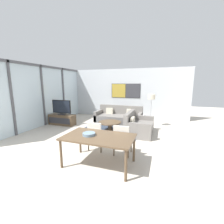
% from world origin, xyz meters
% --- Properties ---
extents(ground_plane, '(24.00, 24.00, 0.00)m').
position_xyz_m(ground_plane, '(0.00, 0.00, 0.00)').
color(ground_plane, beige).
extents(wall_back, '(7.21, 0.09, 2.80)m').
position_xyz_m(wall_back, '(0.00, 6.09, 1.41)').
color(wall_back, silver).
rests_on(wall_back, ground_plane).
extents(window_wall_left, '(0.07, 6.09, 2.80)m').
position_xyz_m(window_wall_left, '(-3.10, 3.04, 1.53)').
color(window_wall_left, silver).
rests_on(window_wall_left, ground_plane).
extents(area_rug, '(2.47, 2.02, 0.01)m').
position_xyz_m(area_rug, '(0.17, 3.21, 0.00)').
color(area_rug, '#333D4C').
rests_on(area_rug, ground_plane).
extents(tv_console, '(1.27, 0.48, 0.50)m').
position_xyz_m(tv_console, '(-2.34, 3.38, 0.25)').
color(tv_console, brown).
rests_on(tv_console, ground_plane).
extents(television, '(1.00, 0.20, 0.70)m').
position_xyz_m(television, '(-2.34, 3.38, 0.84)').
color(television, '#2D2D33').
rests_on(television, tv_console).
extents(sofa_main, '(2.26, 0.98, 0.86)m').
position_xyz_m(sofa_main, '(0.17, 4.55, 0.27)').
color(sofa_main, slate).
rests_on(sofa_main, ground_plane).
extents(sofa_side, '(0.98, 1.44, 0.86)m').
position_xyz_m(sofa_side, '(1.32, 3.25, 0.27)').
color(sofa_side, slate).
rests_on(sofa_side, ground_plane).
extents(coffee_table, '(0.93, 0.93, 0.39)m').
position_xyz_m(coffee_table, '(0.17, 3.21, 0.29)').
color(coffee_table, brown).
rests_on(coffee_table, ground_plane).
extents(dining_table, '(1.67, 0.98, 0.73)m').
position_xyz_m(dining_table, '(0.82, 0.62, 0.66)').
color(dining_table, brown).
rests_on(dining_table, ground_plane).
extents(dining_chair_left, '(0.46, 0.46, 0.87)m').
position_xyz_m(dining_chair_left, '(0.42, 1.34, 0.50)').
color(dining_chair_left, beige).
rests_on(dining_chair_left, ground_plane).
extents(dining_chair_centre, '(0.46, 0.46, 0.87)m').
position_xyz_m(dining_chair_centre, '(1.23, 1.28, 0.50)').
color(dining_chair_centre, beige).
rests_on(dining_chair_centre, ground_plane).
extents(fruit_bowl, '(0.31, 0.31, 0.07)m').
position_xyz_m(fruit_bowl, '(0.58, 0.58, 0.77)').
color(fruit_bowl, slate).
rests_on(fruit_bowl, dining_table).
extents(floor_lamp, '(0.32, 0.32, 1.50)m').
position_xyz_m(floor_lamp, '(1.72, 4.38, 1.25)').
color(floor_lamp, '#2D2D33').
rests_on(floor_lamp, ground_plane).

